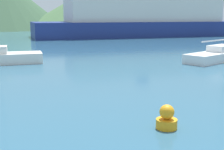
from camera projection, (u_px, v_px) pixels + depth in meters
name	position (u px, v px, depth m)	size (l,w,h in m)	color
sailboat_inner	(221.00, 54.00, 24.51)	(7.47, 5.96, 10.90)	white
ferry_distant	(143.00, 19.00, 52.74)	(37.80, 16.32, 8.12)	navy
buoy_marker	(167.00, 119.00, 9.72)	(0.67, 0.67, 0.77)	orange
hill_central	(93.00, 8.00, 80.88)	(37.64, 37.64, 10.66)	#476B42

